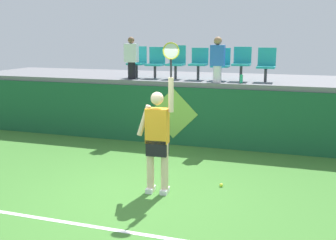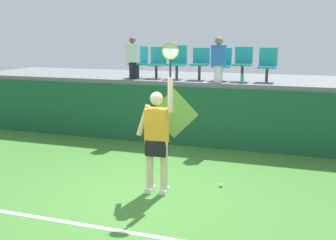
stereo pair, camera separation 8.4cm
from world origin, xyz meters
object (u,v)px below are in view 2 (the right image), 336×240
(stadium_chair_3, at_px, (200,62))
(tennis_player, at_px, (157,137))
(water_bottle, at_px, (242,79))
(spectator_1, at_px, (219,59))
(stadium_chair_0, at_px, (139,61))
(stadium_chair_5, at_px, (243,62))
(stadium_chair_6, at_px, (268,64))
(tennis_ball, at_px, (221,185))
(stadium_chair_1, at_px, (157,61))
(spectator_0, at_px, (133,57))
(stadium_chair_2, at_px, (178,61))
(stadium_chair_4, at_px, (222,63))

(stadium_chair_3, bearing_deg, tennis_player, -86.73)
(water_bottle, bearing_deg, spectator_1, 177.58)
(stadium_chair_0, height_order, stadium_chair_5, stadium_chair_5)
(tennis_player, relative_size, water_bottle, 12.75)
(tennis_player, xyz_separation_m, stadium_chair_6, (1.47, 3.88, 1.03))
(tennis_player, distance_m, stadium_chair_5, 4.11)
(stadium_chair_6, bearing_deg, stadium_chair_0, -179.99)
(tennis_player, bearing_deg, stadium_chair_5, 77.30)
(stadium_chair_0, relative_size, stadium_chair_5, 0.99)
(tennis_ball, distance_m, stadium_chair_1, 4.54)
(spectator_0, bearing_deg, stadium_chair_2, 20.90)
(stadium_chair_6, xyz_separation_m, spectator_0, (-3.40, -0.42, 0.11))
(stadium_chair_1, distance_m, stadium_chair_4, 1.75)
(tennis_player, xyz_separation_m, spectator_1, (0.35, 3.41, 1.15))
(water_bottle, relative_size, stadium_chair_0, 0.24)
(stadium_chair_1, relative_size, stadium_chair_3, 1.01)
(stadium_chair_4, bearing_deg, stadium_chair_3, -179.60)
(tennis_player, relative_size, spectator_0, 2.39)
(stadium_chair_1, bearing_deg, stadium_chair_4, -0.04)
(stadium_chair_0, relative_size, spectator_0, 0.77)
(stadium_chair_0, xyz_separation_m, stadium_chair_5, (2.80, -0.00, 0.02))
(stadium_chair_1, bearing_deg, tennis_ball, -53.63)
(tennis_ball, height_order, stadium_chair_5, stadium_chair_5)
(stadium_chair_4, xyz_separation_m, stadium_chair_6, (1.12, 0.00, 0.01))
(stadium_chair_0, relative_size, stadium_chair_6, 1.01)
(water_bottle, bearing_deg, tennis_player, -105.57)
(spectator_0, bearing_deg, stadium_chair_6, 6.99)
(tennis_player, bearing_deg, stadium_chair_3, 93.27)
(tennis_ball, bearing_deg, stadium_chair_3, 110.68)
(spectator_0, bearing_deg, stadium_chair_1, 38.29)
(water_bottle, relative_size, stadium_chair_4, 0.25)
(stadium_chair_1, xyz_separation_m, stadium_chair_2, (0.57, 0.00, 0.03))
(stadium_chair_6, xyz_separation_m, spectator_1, (-1.12, -0.47, 0.12))
(stadium_chair_5, bearing_deg, spectator_0, -171.62)
(spectator_1, bearing_deg, stadium_chair_4, 90.00)
(tennis_player, distance_m, stadium_chair_0, 4.46)
(stadium_chair_0, relative_size, stadium_chair_4, 1.03)
(water_bottle, xyz_separation_m, stadium_chair_0, (-2.87, 0.50, 0.35))
(stadium_chair_5, height_order, spectator_0, spectator_0)
(stadium_chair_4, relative_size, stadium_chair_6, 0.98)
(stadium_chair_1, bearing_deg, stadium_chair_5, -0.10)
(water_bottle, bearing_deg, stadium_chair_3, 157.15)
(tennis_ball, distance_m, stadium_chair_6, 3.87)
(stadium_chair_6, bearing_deg, spectator_1, -157.26)
(stadium_chair_0, distance_m, stadium_chair_4, 2.28)
(water_bottle, xyz_separation_m, spectator_1, (-0.59, 0.03, 0.47))
(stadium_chair_3, distance_m, stadium_chair_6, 1.69)
(stadium_chair_2, relative_size, stadium_chair_3, 1.07)
(stadium_chair_6, distance_m, spectator_0, 3.43)
(tennis_ball, bearing_deg, stadium_chair_6, 82.06)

